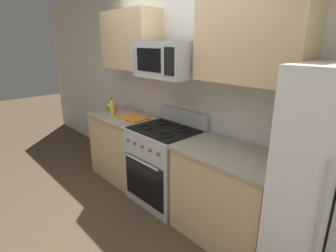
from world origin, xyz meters
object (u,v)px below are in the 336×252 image
(range_oven, at_px, (165,164))
(microwave, at_px, (167,59))
(utensil_crock, at_px, (281,152))
(bottle_oil, at_px, (112,107))
(cutting_board, at_px, (133,117))
(fruit_basket, at_px, (112,107))

(range_oven, bearing_deg, microwave, 90.08)
(utensil_crock, bearing_deg, microwave, -174.03)
(microwave, xyz_separation_m, bottle_oil, (-0.99, -0.12, -0.68))
(utensil_crock, bearing_deg, range_oven, -172.78)
(range_oven, relative_size, microwave, 1.56)
(microwave, xyz_separation_m, cutting_board, (-0.66, -0.00, -0.78))
(microwave, relative_size, bottle_oil, 2.97)
(fruit_basket, xyz_separation_m, bottle_oil, (0.24, -0.14, 0.06))
(range_oven, distance_m, utensil_crock, 1.39)
(range_oven, bearing_deg, utensil_crock, 7.22)
(range_oven, height_order, bottle_oil, bottle_oil)
(cutting_board, bearing_deg, fruit_basket, 177.66)
(microwave, relative_size, fruit_basket, 3.47)
(utensil_crock, relative_size, cutting_board, 0.76)
(bottle_oil, bearing_deg, range_oven, 5.29)
(range_oven, bearing_deg, fruit_basket, 177.75)
(range_oven, bearing_deg, bottle_oil, -174.71)
(cutting_board, bearing_deg, range_oven, -2.17)
(utensil_crock, bearing_deg, fruit_basket, -177.40)
(fruit_basket, distance_m, cutting_board, 0.57)
(cutting_board, xyz_separation_m, bottle_oil, (-0.33, -0.12, 0.10))
(fruit_basket, height_order, bottle_oil, bottle_oil)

